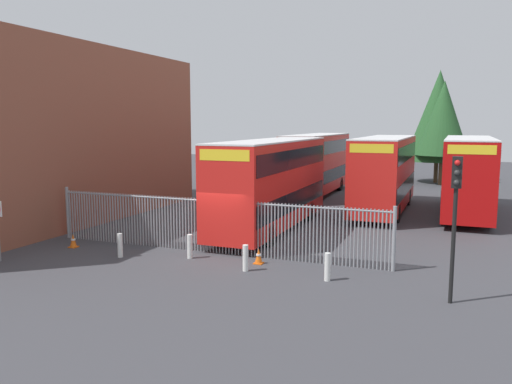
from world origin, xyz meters
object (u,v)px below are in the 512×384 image
at_px(double_decker_bus_behind_fence_right, 468,173).
at_px(bollard_near_right, 245,258).
at_px(double_decker_bus_near_gate, 271,181).
at_px(bollard_center_front, 190,246).
at_px(double_decker_bus_behind_fence_left, 385,171).
at_px(traffic_cone_mid_forecourt, 259,256).
at_px(bollard_near_left, 120,245).
at_px(traffic_cone_by_gate, 73,241).
at_px(double_decker_bus_far_back, 317,162).
at_px(traffic_light_kerbside, 455,202).
at_px(bollard_far_right, 327,267).

height_order(double_decker_bus_behind_fence_right, bollard_near_right, double_decker_bus_behind_fence_right).
xyz_separation_m(double_decker_bus_near_gate, double_decker_bus_behind_fence_right, (9.01, 7.99, 0.00)).
bearing_deg(bollard_center_front, double_decker_bus_behind_fence_left, 67.78).
bearing_deg(traffic_cone_mid_forecourt, bollard_near_left, -168.12).
bearing_deg(double_decker_bus_behind_fence_left, traffic_cone_by_gate, -128.44).
height_order(double_decker_bus_near_gate, double_decker_bus_behind_fence_left, same).
distance_m(double_decker_bus_behind_fence_left, double_decker_bus_far_back, 7.78).
bearing_deg(traffic_light_kerbside, bollard_near_left, 176.65).
relative_size(double_decker_bus_far_back, traffic_cone_by_gate, 18.32).
bearing_deg(traffic_cone_mid_forecourt, double_decker_bus_far_back, 98.41).
height_order(double_decker_bus_behind_fence_left, traffic_cone_mid_forecourt, double_decker_bus_behind_fence_left).
height_order(double_decker_bus_behind_fence_right, double_decker_bus_far_back, same).
height_order(double_decker_bus_near_gate, bollard_near_right, double_decker_bus_near_gate).
bearing_deg(double_decker_bus_near_gate, bollard_center_front, -100.07).
bearing_deg(double_decker_bus_behind_fence_left, double_decker_bus_far_back, 135.92).
relative_size(bollard_near_left, traffic_light_kerbside, 0.22).
height_order(bollard_near_left, bollard_center_front, same).
xyz_separation_m(double_decker_bus_behind_fence_left, bollard_near_right, (-2.90, -14.43, -1.95)).
distance_m(double_decker_bus_far_back, traffic_light_kerbside, 22.74).
distance_m(double_decker_bus_near_gate, bollard_near_left, 8.26).
bearing_deg(bollard_center_front, bollard_far_right, -8.14).
bearing_deg(traffic_light_kerbside, double_decker_bus_behind_fence_left, 104.51).
height_order(traffic_cone_mid_forecourt, traffic_light_kerbside, traffic_light_kerbside).
bearing_deg(double_decker_bus_behind_fence_left, traffic_cone_mid_forecourt, -101.87).
distance_m(double_decker_bus_behind_fence_left, bollard_near_left, 16.79).
height_order(double_decker_bus_near_gate, traffic_cone_by_gate, double_decker_bus_near_gate).
xyz_separation_m(double_decker_bus_behind_fence_left, double_decker_bus_behind_fence_right, (4.54, 0.58, 0.00)).
xyz_separation_m(bollard_center_front, traffic_cone_by_gate, (-5.47, -0.26, -0.19)).
xyz_separation_m(double_decker_bus_behind_fence_right, traffic_cone_mid_forecourt, (-7.36, -13.96, -2.13)).
bearing_deg(bollard_near_right, bollard_far_right, -0.56).
bearing_deg(bollard_near_left, traffic_cone_by_gate, 168.05).
bearing_deg(traffic_light_kerbside, double_decker_bus_far_back, 114.78).
height_order(bollard_center_front, traffic_cone_mid_forecourt, bollard_center_front).
relative_size(bollard_near_left, traffic_cone_mid_forecourt, 1.61).
relative_size(double_decker_bus_near_gate, traffic_cone_mid_forecourt, 18.32).
relative_size(bollard_center_front, traffic_light_kerbside, 0.22).
height_order(traffic_cone_by_gate, traffic_cone_mid_forecourt, same).
xyz_separation_m(double_decker_bus_near_gate, double_decker_bus_behind_fence_left, (4.47, 7.41, 0.00)).
relative_size(bollard_far_right, traffic_cone_by_gate, 1.61).
xyz_separation_m(double_decker_bus_near_gate, traffic_cone_mid_forecourt, (1.66, -5.97, -2.13)).
relative_size(double_decker_bus_behind_fence_left, bollard_near_right, 11.38).
relative_size(double_decker_bus_behind_fence_left, double_decker_bus_far_back, 1.00).
xyz_separation_m(bollard_near_left, bollard_near_right, (5.31, 0.08, 0.00)).
xyz_separation_m(bollard_near_right, traffic_light_kerbside, (6.84, -0.79, 2.51)).
xyz_separation_m(double_decker_bus_behind_fence_right, double_decker_bus_far_back, (-10.13, 4.83, 0.00)).
bearing_deg(double_decker_bus_behind_fence_left, traffic_light_kerbside, -75.49).
distance_m(double_decker_bus_behind_fence_left, bollard_near_right, 14.85).
relative_size(bollard_center_front, traffic_cone_by_gate, 1.61).
bearing_deg(traffic_cone_mid_forecourt, bollard_center_front, -174.25).
relative_size(traffic_cone_mid_forecourt, traffic_light_kerbside, 0.14).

